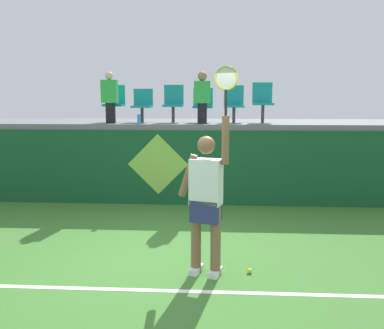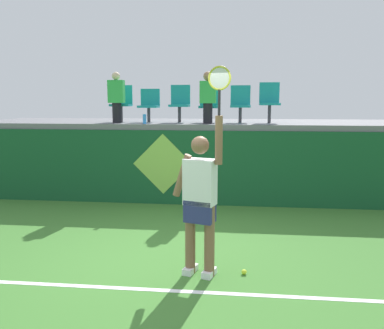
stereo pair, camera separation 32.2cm
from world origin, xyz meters
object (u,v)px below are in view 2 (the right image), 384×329
water_bottle (145,119)px  stadium_chair_4 (240,102)px  tennis_player (200,198)px  spectator_0 (208,97)px  stadium_chair_1 (149,104)px  stadium_chair_3 (209,104)px  stadium_chair_5 (269,100)px  spectator_1 (116,97)px  tennis_ball (244,272)px  stadium_chair_2 (180,102)px  stadium_chair_0 (122,102)px

water_bottle → stadium_chair_4: (2.01, 0.72, 0.34)m
tennis_player → spectator_0: bearing=92.9°
stadium_chair_1 → spectator_0: bearing=-18.1°
stadium_chair_3 → stadium_chair_5: (1.33, 0.00, 0.08)m
stadium_chair_3 → spectator_1: spectator_1 is taller
water_bottle → spectator_0: size_ratio=0.19×
tennis_ball → stadium_chair_2: (-1.42, 4.29, 2.11)m
stadium_chair_0 → spectator_1: (0.00, -0.41, 0.11)m
spectator_0 → spectator_1: (-2.01, 0.05, -0.00)m
tennis_ball → stadium_chair_4: stadium_chair_4 is taller
stadium_chair_1 → tennis_ball: bearing=-63.7°
tennis_player → spectator_0: (-0.20, 3.89, 1.26)m
water_bottle → stadium_chair_1: (-0.05, 0.71, 0.31)m
spectator_0 → spectator_1: spectator_1 is taller
stadium_chair_0 → stadium_chair_5: stadium_chair_5 is taller
tennis_ball → stadium_chair_0: size_ratio=0.08×
spectator_1 → stadium_chair_3: bearing=11.4°
stadium_chair_4 → stadium_chair_5: 0.64m
tennis_player → stadium_chair_4: bearing=83.5°
stadium_chair_3 → stadium_chair_4: size_ratio=0.93×
stadium_chair_5 → stadium_chair_0: bearing=-180.0°
stadium_chair_1 → stadium_chair_5: bearing=0.1°
stadium_chair_1 → stadium_chair_4: bearing=0.2°
water_bottle → stadium_chair_1: bearing=93.8°
stadium_chair_2 → stadium_chair_3: (0.66, -0.00, -0.04)m
stadium_chair_2 → spectator_0: (0.66, -0.45, 0.12)m
spectator_1 → stadium_chair_0: bearing=90.0°
stadium_chair_0 → stadium_chair_1: 0.64m
water_bottle → spectator_1: (-0.69, 0.31, 0.47)m
stadium_chair_0 → stadium_chair_4: 2.70m
water_bottle → stadium_chair_5: 2.77m
tennis_player → spectator_1: spectator_1 is taller
stadium_chair_4 → spectator_1: (-2.70, -0.41, 0.12)m
stadium_chair_2 → stadium_chair_5: (1.99, 0.00, 0.04)m
tennis_ball → stadium_chair_0: stadium_chair_0 is taller
tennis_player → stadium_chair_0: size_ratio=3.08×
stadium_chair_3 → spectator_1: size_ratio=0.70×
tennis_ball → stadium_chair_5: bearing=82.4°
tennis_ball → spectator_0: spectator_0 is taller
stadium_chair_4 → spectator_0: size_ratio=0.75×
water_bottle → stadium_chair_0: size_ratio=0.24×
tennis_ball → stadium_chair_5: 4.83m
stadium_chair_5 → stadium_chair_1: bearing=-179.9°
stadium_chair_0 → stadium_chair_1: bearing=-0.5°
stadium_chair_1 → stadium_chair_5: size_ratio=0.85×
stadium_chair_4 → stadium_chair_2: bearing=180.0°
stadium_chair_0 → stadium_chair_4: (2.70, 0.00, -0.02)m
tennis_player → stadium_chair_5: bearing=75.4°
tennis_player → stadium_chair_3: 4.48m
tennis_player → stadium_chair_5: size_ratio=2.91×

